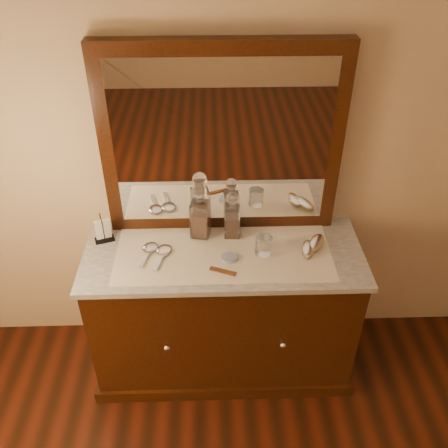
{
  "coord_description": "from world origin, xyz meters",
  "views": [
    {
      "loc": [
        -0.06,
        0.03,
        2.44
      ],
      "look_at": [
        0.0,
        1.85,
        1.1
      ],
      "focal_mm": 38.78,
      "sensor_mm": 36.0,
      "label": 1
    }
  ],
  "objects_px": {
    "comb": "(223,271)",
    "hand_mirror_inner": "(163,253)",
    "mirror_frame": "(222,142)",
    "decanter_left": "(200,216)",
    "pin_dish": "(229,258)",
    "decanter_right": "(232,219)",
    "dresser_cabinet": "(223,311)",
    "napkin_rack": "(103,231)",
    "brush_far": "(316,244)",
    "brush_near": "(308,250)",
    "hand_mirror_outer": "(149,250)"
  },
  "relations": [
    {
      "from": "decanter_left",
      "to": "brush_near",
      "type": "height_order",
      "value": "decanter_left"
    },
    {
      "from": "brush_far",
      "to": "hand_mirror_inner",
      "type": "distance_m",
      "value": 0.79
    },
    {
      "from": "dresser_cabinet",
      "to": "decanter_right",
      "type": "bearing_deg",
      "value": 69.58
    },
    {
      "from": "pin_dish",
      "to": "hand_mirror_outer",
      "type": "xyz_separation_m",
      "value": [
        -0.41,
        0.07,
        0.0
      ]
    },
    {
      "from": "brush_near",
      "to": "comb",
      "type": "bearing_deg",
      "value": -163.0
    },
    {
      "from": "dresser_cabinet",
      "to": "hand_mirror_inner",
      "type": "height_order",
      "value": "hand_mirror_inner"
    },
    {
      "from": "napkin_rack",
      "to": "hand_mirror_inner",
      "type": "xyz_separation_m",
      "value": [
        0.32,
        -0.13,
        -0.05
      ]
    },
    {
      "from": "mirror_frame",
      "to": "comb",
      "type": "xyz_separation_m",
      "value": [
        -0.01,
        -0.4,
        -0.49
      ]
    },
    {
      "from": "decanter_left",
      "to": "hand_mirror_inner",
      "type": "xyz_separation_m",
      "value": [
        -0.19,
        -0.16,
        -0.11
      ]
    },
    {
      "from": "pin_dish",
      "to": "brush_far",
      "type": "distance_m",
      "value": 0.46
    },
    {
      "from": "mirror_frame",
      "to": "decanter_left",
      "type": "height_order",
      "value": "mirror_frame"
    },
    {
      "from": "dresser_cabinet",
      "to": "brush_far",
      "type": "relative_size",
      "value": 8.43
    },
    {
      "from": "dresser_cabinet",
      "to": "decanter_left",
      "type": "bearing_deg",
      "value": 128.9
    },
    {
      "from": "decanter_right",
      "to": "pin_dish",
      "type": "bearing_deg",
      "value": -96.58
    },
    {
      "from": "hand_mirror_inner",
      "to": "mirror_frame",
      "type": "bearing_deg",
      "value": 39.81
    },
    {
      "from": "napkin_rack",
      "to": "brush_near",
      "type": "distance_m",
      "value": 1.07
    },
    {
      "from": "mirror_frame",
      "to": "brush_far",
      "type": "bearing_deg",
      "value": -24.99
    },
    {
      "from": "dresser_cabinet",
      "to": "hand_mirror_inner",
      "type": "xyz_separation_m",
      "value": [
        -0.31,
        -0.01,
        0.45
      ]
    },
    {
      "from": "decanter_right",
      "to": "napkin_rack",
      "type": "bearing_deg",
      "value": -178.48
    },
    {
      "from": "mirror_frame",
      "to": "decanter_right",
      "type": "xyz_separation_m",
      "value": [
        0.05,
        -0.11,
        -0.39
      ]
    },
    {
      "from": "decanter_left",
      "to": "pin_dish",
      "type": "bearing_deg",
      "value": -54.91
    },
    {
      "from": "mirror_frame",
      "to": "napkin_rack",
      "type": "height_order",
      "value": "mirror_frame"
    },
    {
      "from": "comb",
      "to": "hand_mirror_inner",
      "type": "distance_m",
      "value": 0.33
    },
    {
      "from": "mirror_frame",
      "to": "comb",
      "type": "relative_size",
      "value": 8.88
    },
    {
      "from": "pin_dish",
      "to": "brush_far",
      "type": "xyz_separation_m",
      "value": [
        0.45,
        0.08,
        0.01
      ]
    },
    {
      "from": "pin_dish",
      "to": "hand_mirror_outer",
      "type": "height_order",
      "value": "hand_mirror_outer"
    },
    {
      "from": "hand_mirror_inner",
      "to": "brush_far",
      "type": "bearing_deg",
      "value": 2.38
    },
    {
      "from": "napkin_rack",
      "to": "brush_near",
      "type": "xyz_separation_m",
      "value": [
        1.06,
        -0.14,
        -0.04
      ]
    },
    {
      "from": "comb",
      "to": "napkin_rack",
      "type": "height_order",
      "value": "napkin_rack"
    },
    {
      "from": "decanter_left",
      "to": "decanter_right",
      "type": "height_order",
      "value": "decanter_left"
    },
    {
      "from": "brush_far",
      "to": "hand_mirror_inner",
      "type": "relative_size",
      "value": 0.78
    },
    {
      "from": "pin_dish",
      "to": "napkin_rack",
      "type": "distance_m",
      "value": 0.68
    },
    {
      "from": "dresser_cabinet",
      "to": "decanter_right",
      "type": "xyz_separation_m",
      "value": [
        0.05,
        0.14,
        0.55
      ]
    },
    {
      "from": "mirror_frame",
      "to": "pin_dish",
      "type": "relative_size",
      "value": 14.6
    },
    {
      "from": "dresser_cabinet",
      "to": "napkin_rack",
      "type": "relative_size",
      "value": 9.28
    },
    {
      "from": "pin_dish",
      "to": "brush_near",
      "type": "bearing_deg",
      "value": 5.24
    },
    {
      "from": "comb",
      "to": "hand_mirror_inner",
      "type": "xyz_separation_m",
      "value": [
        -0.3,
        0.15,
        0.0
      ]
    },
    {
      "from": "pin_dish",
      "to": "hand_mirror_inner",
      "type": "bearing_deg",
      "value": 171.65
    },
    {
      "from": "hand_mirror_outer",
      "to": "hand_mirror_inner",
      "type": "xyz_separation_m",
      "value": [
        0.07,
        -0.02,
        0.0
      ]
    },
    {
      "from": "decanter_right",
      "to": "hand_mirror_outer",
      "type": "height_order",
      "value": "decanter_right"
    },
    {
      "from": "hand_mirror_outer",
      "to": "hand_mirror_inner",
      "type": "distance_m",
      "value": 0.08
    },
    {
      "from": "decanter_left",
      "to": "brush_far",
      "type": "bearing_deg",
      "value": -11.78
    },
    {
      "from": "mirror_frame",
      "to": "decanter_left",
      "type": "bearing_deg",
      "value": -139.68
    },
    {
      "from": "mirror_frame",
      "to": "brush_near",
      "type": "height_order",
      "value": "mirror_frame"
    },
    {
      "from": "decanter_right",
      "to": "brush_far",
      "type": "relative_size",
      "value": 1.61
    },
    {
      "from": "comb",
      "to": "brush_near",
      "type": "relative_size",
      "value": 0.9
    },
    {
      "from": "comb",
      "to": "brush_near",
      "type": "bearing_deg",
      "value": 38.79
    },
    {
      "from": "brush_near",
      "to": "brush_far",
      "type": "relative_size",
      "value": 0.91
    },
    {
      "from": "pin_dish",
      "to": "decanter_right",
      "type": "bearing_deg",
      "value": 83.42
    },
    {
      "from": "decanter_right",
      "to": "hand_mirror_inner",
      "type": "height_order",
      "value": "decanter_right"
    }
  ]
}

